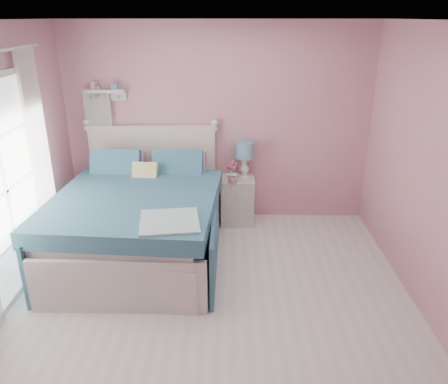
{
  "coord_description": "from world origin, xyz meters",
  "views": [
    {
      "loc": [
        0.18,
        -3.41,
        2.63
      ],
      "look_at": [
        0.1,
        1.2,
        0.77
      ],
      "focal_mm": 35.0,
      "sensor_mm": 36.0,
      "label": 1
    }
  ],
  "objects_px": {
    "bed": "(140,221)",
    "nightstand": "(237,200)",
    "teacup": "(232,180)",
    "table_lamp": "(245,153)",
    "vase": "(232,174)"
  },
  "relations": [
    {
      "from": "bed",
      "to": "nightstand",
      "type": "bearing_deg",
      "value": 41.57
    },
    {
      "from": "nightstand",
      "to": "teacup",
      "type": "xyz_separation_m",
      "value": [
        -0.07,
        -0.17,
        0.36
      ]
    },
    {
      "from": "bed",
      "to": "teacup",
      "type": "bearing_deg",
      "value": 37.68
    },
    {
      "from": "bed",
      "to": "table_lamp",
      "type": "xyz_separation_m",
      "value": [
        1.23,
        0.96,
        0.55
      ]
    },
    {
      "from": "table_lamp",
      "to": "teacup",
      "type": "bearing_deg",
      "value": -124.06
    },
    {
      "from": "bed",
      "to": "table_lamp",
      "type": "distance_m",
      "value": 1.65
    },
    {
      "from": "nightstand",
      "to": "teacup",
      "type": "distance_m",
      "value": 0.4
    },
    {
      "from": "teacup",
      "to": "bed",
      "type": "bearing_deg",
      "value": -146.08
    },
    {
      "from": "bed",
      "to": "teacup",
      "type": "relative_size",
      "value": 22.49
    },
    {
      "from": "bed",
      "to": "vase",
      "type": "bearing_deg",
      "value": 42.76
    },
    {
      "from": "nightstand",
      "to": "table_lamp",
      "type": "bearing_deg",
      "value": 38.56
    },
    {
      "from": "bed",
      "to": "vase",
      "type": "xyz_separation_m",
      "value": [
        1.07,
        0.87,
        0.28
      ]
    },
    {
      "from": "teacup",
      "to": "table_lamp",
      "type": "bearing_deg",
      "value": 55.94
    },
    {
      "from": "bed",
      "to": "vase",
      "type": "distance_m",
      "value": 1.41
    },
    {
      "from": "nightstand",
      "to": "teacup",
      "type": "height_order",
      "value": "teacup"
    }
  ]
}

